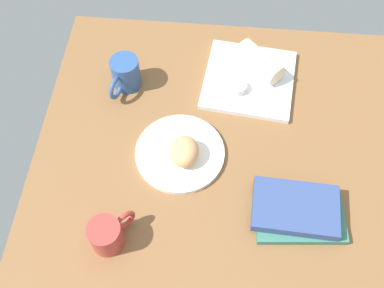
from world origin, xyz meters
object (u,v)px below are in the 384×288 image
object	(u,v)px
round_plate	(180,153)
book_stack	(297,212)
square_plate	(249,80)
sauce_cup	(237,87)
breakfast_wrap	(260,62)
scone_pastry	(184,152)
second_mug	(125,74)
coffee_mug	(107,234)

from	to	relation	value
round_plate	book_stack	world-z (taller)	book_stack
square_plate	sauce_cup	bearing A→B (deg)	-126.19
sauce_cup	breakfast_wrap	distance (cm)	10.50
scone_pastry	second_mug	distance (cm)	30.27
round_plate	scone_pastry	size ratio (longest dim) A/B	2.66
round_plate	second_mug	xyz separation A→B (cm)	(-17.81, 21.92, 4.28)
square_plate	breakfast_wrap	xyz separation A→B (cm)	(2.71, 3.71, 3.91)
square_plate	coffee_mug	distance (cm)	60.60
scone_pastry	book_stack	distance (cm)	31.80
breakfast_wrap	book_stack	size ratio (longest dim) A/B	0.62
square_plate	book_stack	xyz separation A→B (cm)	(12.50, -41.24, 1.71)
breakfast_wrap	coffee_mug	xyz separation A→B (cm)	(-34.58, -55.14, -0.35)
round_plate	book_stack	bearing A→B (deg)	-26.33
coffee_mug	scone_pastry	bearing A→B (deg)	56.55
round_plate	scone_pastry	distance (cm)	4.18
breakfast_wrap	round_plate	bearing A→B (deg)	11.55
scone_pastry	second_mug	world-z (taller)	second_mug
second_mug	breakfast_wrap	bearing A→B (deg)	12.02
sauce_cup	breakfast_wrap	size ratio (longest dim) A/B	0.36
second_mug	square_plate	bearing A→B (deg)	7.10
scone_pastry	coffee_mug	bearing A→B (deg)	-123.45
square_plate	sauce_cup	world-z (taller)	sauce_cup
round_plate	breakfast_wrap	bearing A→B (deg)	55.90
round_plate	second_mug	world-z (taller)	second_mug
square_plate	second_mug	size ratio (longest dim) A/B	1.97
scone_pastry	book_stack	world-z (taller)	scone_pastry
round_plate	scone_pastry	world-z (taller)	scone_pastry
scone_pastry	coffee_mug	distance (cm)	28.26
sauce_cup	square_plate	bearing A→B (deg)	53.81
breakfast_wrap	coffee_mug	distance (cm)	65.08
sauce_cup	round_plate	bearing A→B (deg)	-123.27
square_plate	round_plate	bearing A→B (deg)	-123.80
scone_pastry	book_stack	xyz separation A→B (cm)	(28.79, -13.39, -1.85)
second_mug	sauce_cup	bearing A→B (deg)	-0.40
square_plate	book_stack	size ratio (longest dim) A/B	1.09
coffee_mug	book_stack	bearing A→B (deg)	12.93
scone_pastry	sauce_cup	size ratio (longest dim) A/B	1.71
book_stack	coffee_mug	bearing A→B (deg)	-167.07
round_plate	sauce_cup	xyz separation A→B (cm)	(14.24, 21.70, 2.18)
book_stack	coffee_mug	world-z (taller)	coffee_mug
breakfast_wrap	book_stack	xyz separation A→B (cm)	(9.78, -44.95, -2.20)
book_stack	coffee_mug	xyz separation A→B (cm)	(-44.36, -10.19, 1.85)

